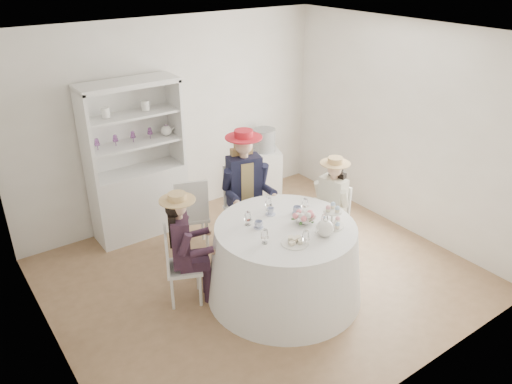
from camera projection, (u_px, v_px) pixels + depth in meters
ground at (261, 276)px, 5.82m from camera, size 4.50×4.50×0.00m
ceiling at (262, 37)px, 4.63m from camera, size 4.50×4.50×0.00m
wall_back at (174, 121)px, 6.68m from camera, size 4.50×0.00×4.50m
wall_front at (418, 256)px, 3.76m from camera, size 4.50×0.00×4.50m
wall_left at (38, 234)px, 4.05m from camera, size 0.00×4.50×4.50m
wall_right at (403, 129)px, 6.40m from camera, size 0.00×4.50×4.50m
tea_table at (285, 261)px, 5.35m from camera, size 1.68×1.68×0.85m
hutch at (138, 182)px, 6.43m from camera, size 1.38×0.91×2.04m
side_table at (264, 172)px, 7.62m from camera, size 0.59×0.59×0.71m
hatbox at (264, 140)px, 7.39m from camera, size 0.35×0.35×0.33m
guest_left at (183, 242)px, 5.12m from camera, size 0.54×0.49×1.28m
guest_mid at (245, 184)px, 6.02m from camera, size 0.58×0.62×1.55m
guest_right at (331, 200)px, 6.01m from camera, size 0.50×0.47×1.25m
spare_chair at (191, 213)px, 6.06m from camera, size 0.53×0.53×1.01m
teacup_a at (259, 225)px, 5.11m from camera, size 0.10×0.10×0.07m
teacup_b at (271, 212)px, 5.37m from camera, size 0.10×0.10×0.07m
teacup_c at (297, 210)px, 5.39m from camera, size 0.12×0.12×0.07m
flower_bowl at (305, 220)px, 5.22m from camera, size 0.27×0.27×0.05m
flower_arrangement at (303, 216)px, 5.18m from camera, size 0.17×0.17×0.06m
table_teapot at (325, 228)px, 4.96m from camera, size 0.25×0.18×0.19m
sandwich_plate at (295, 242)px, 4.85m from camera, size 0.27×0.27×0.06m
cupcake_stand at (332, 218)px, 5.13m from camera, size 0.26×0.26×0.24m
stemware_set at (286, 220)px, 5.12m from camera, size 0.82×0.86×0.15m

